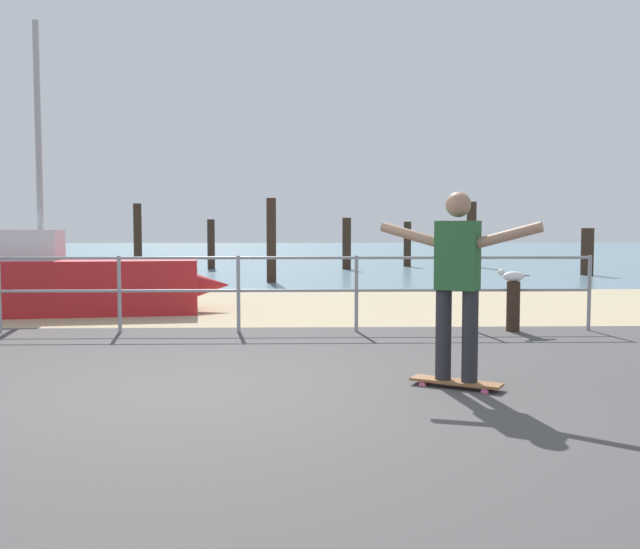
% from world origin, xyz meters
% --- Properties ---
extents(ground_plane, '(24.00, 10.00, 0.04)m').
position_xyz_m(ground_plane, '(0.00, -1.00, 0.00)').
color(ground_plane, '#474444').
rests_on(ground_plane, ground).
extents(beach_strip, '(24.00, 6.00, 0.04)m').
position_xyz_m(beach_strip, '(0.00, 7.00, 0.00)').
color(beach_strip, tan).
rests_on(beach_strip, ground).
extents(sea_surface, '(72.00, 50.00, 0.04)m').
position_xyz_m(sea_surface, '(0.00, 35.00, 0.00)').
color(sea_surface, slate).
rests_on(sea_surface, ground).
extents(railing_fence, '(12.81, 0.05, 1.05)m').
position_xyz_m(railing_fence, '(-1.50, 3.60, 0.70)').
color(railing_fence, gray).
rests_on(railing_fence, ground).
extents(sailboat, '(5.05, 1.99, 4.73)m').
position_xyz_m(sailboat, '(-2.85, 5.79, 0.52)').
color(sailboat, '#B21E23').
rests_on(sailboat, ground).
extents(skateboard, '(0.79, 0.58, 0.08)m').
position_xyz_m(skateboard, '(2.29, 0.19, 0.07)').
color(skateboard, brown).
rests_on(skateboard, ground).
extents(skateboarder, '(1.29, 0.81, 1.65)m').
position_xyz_m(skateboarder, '(2.29, 0.19, 1.02)').
color(skateboarder, '#26262B').
rests_on(skateboarder, skateboard).
extents(bollard_short, '(0.18, 0.18, 0.70)m').
position_xyz_m(bollard_short, '(3.81, 3.55, 0.35)').
color(bollard_short, '#332319').
rests_on(bollard_short, ground).
extents(seagull, '(0.48, 0.21, 0.18)m').
position_xyz_m(seagull, '(3.80, 3.54, 0.77)').
color(seagull, white).
rests_on(seagull, bollard_short).
extents(groyne_post_0, '(0.27, 0.27, 2.23)m').
position_xyz_m(groyne_post_0, '(-4.46, 17.61, 1.11)').
color(groyne_post_0, '#332319').
rests_on(groyne_post_0, ground).
extents(groyne_post_1, '(0.26, 0.26, 1.71)m').
position_xyz_m(groyne_post_1, '(-2.14, 18.38, 0.86)').
color(groyne_post_1, '#332319').
rests_on(groyne_post_1, ground).
extents(groyne_post_2, '(0.25, 0.25, 2.18)m').
position_xyz_m(groyne_post_2, '(0.17, 12.27, 1.09)').
color(groyne_post_2, '#332319').
rests_on(groyne_post_2, ground).
extents(groyne_post_3, '(0.30, 0.30, 1.77)m').
position_xyz_m(groyne_post_3, '(2.49, 18.09, 0.88)').
color(groyne_post_3, '#332319').
rests_on(groyne_post_3, ground).
extents(groyne_post_4, '(0.27, 0.27, 1.65)m').
position_xyz_m(groyne_post_4, '(4.81, 19.70, 0.82)').
color(groyne_post_4, '#332319').
rests_on(groyne_post_4, ground).
extents(groyne_post_5, '(0.35, 0.35, 2.37)m').
position_xyz_m(groyne_post_5, '(7.13, 19.61, 1.18)').
color(groyne_post_5, '#332319').
rests_on(groyne_post_5, ground).
extents(groyne_post_6, '(0.37, 0.37, 1.42)m').
position_xyz_m(groyne_post_6, '(9.45, 14.84, 0.71)').
color(groyne_post_6, '#332319').
rests_on(groyne_post_6, ground).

